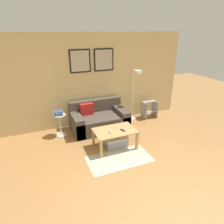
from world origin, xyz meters
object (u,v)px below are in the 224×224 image
Objects in this scene: floor_lamp at (135,88)px; book_stack at (59,113)px; side_table at (60,123)px; couch at (99,119)px; remote_control at (110,132)px; storage_bin at (116,141)px; cell_phone at (123,130)px; coffee_table at (115,133)px; step_stool at (149,109)px.

floor_lamp reaches higher than book_stack.
couch is at bearing -0.26° from side_table.
couch is at bearing 92.22° from remote_control.
cell_phone reaches higher than storage_bin.
side_table is at bearing 134.85° from coffee_table.
step_stool is (1.73, 0.12, 0.00)m from couch.
step_stool reaches higher than remote_control.
book_stack is (-1.14, 1.02, 0.52)m from storage_bin.
floor_lamp reaches higher than coffee_table.
couch is at bearing 0.67° from book_stack.
couch is at bearing 93.86° from storage_bin.
floor_lamp is at bearing 51.99° from remote_control.
side_table reaches higher than cell_phone.
side_table is (-1.08, 1.09, -0.02)m from coffee_table.
remote_control is (0.94, -1.15, 0.11)m from side_table.
side_table is (-1.12, 1.04, 0.23)m from storage_bin.
coffee_table is 1.75× the size of storage_bin.
step_stool reaches higher than storage_bin.
couch reaches higher than remote_control.
storage_bin is 1.61m from book_stack.
coffee_table is 0.26m from storage_bin.
floor_lamp is at bearing 45.79° from storage_bin.
couch is 1.06m from side_table.
book_stack is 0.48× the size of step_stool.
step_stool is (0.55, 0.01, -0.74)m from floor_lamp.
book_stack is 1.65× the size of remote_control.
cell_phone is (0.19, -1.16, 0.18)m from couch.
couch reaches higher than cell_phone.
remote_control is 0.29× the size of step_stool.
step_stool reaches higher than cell_phone.
couch is 1.17m from remote_control.
step_stool reaches higher than coffee_table.
cell_phone is at bearing -42.55° from book_stack.
floor_lamp reaches higher than side_table.
floor_lamp is at bearing -178.56° from step_stool.
book_stack is (-0.01, -0.02, 0.29)m from side_table.
coffee_table is at bearing 31.64° from remote_control.
side_table reaches higher than coffee_table.
storage_bin is at bearing -86.14° from couch.
book_stack is (-2.25, -0.12, -0.38)m from floor_lamp.
floor_lamp is 10.37× the size of remote_control.
couch is 10.80× the size of cell_phone.
floor_lamp is 0.92m from step_stool.
storage_bin is 3.91× the size of cell_phone.
storage_bin is at bearing 46.80° from coffee_table.
side_table is 1.49m from remote_control.
book_stack reaches higher than coffee_table.
book_stack reaches higher than cell_phone.
coffee_table is 1.55m from book_stack.
side_table reaches higher than storage_bin.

